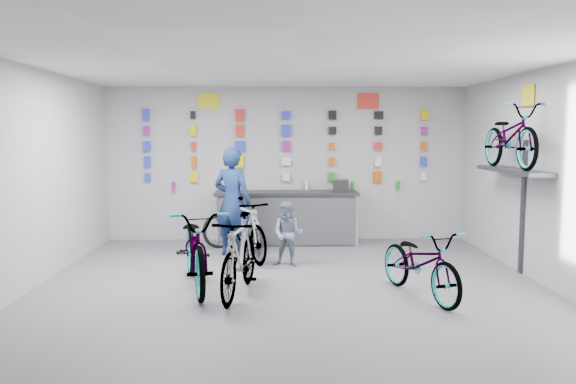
{
  "coord_description": "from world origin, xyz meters",
  "views": [
    {
      "loc": [
        -0.22,
        -7.01,
        2.1
      ],
      "look_at": [
        -0.02,
        1.4,
        1.22
      ],
      "focal_mm": 35.0,
      "sensor_mm": 36.0,
      "label": 1
    }
  ],
  "objects_px": {
    "bike_right": "(421,262)",
    "customer": "(288,234)",
    "bike_center": "(239,256)",
    "bike_left": "(196,247)",
    "bike_service": "(246,229)",
    "clerk": "(233,202)",
    "counter": "(287,218)"
  },
  "relations": [
    {
      "from": "bike_right",
      "to": "customer",
      "type": "relative_size",
      "value": 1.68
    },
    {
      "from": "bike_center",
      "to": "bike_left",
      "type": "bearing_deg",
      "value": 156.52
    },
    {
      "from": "bike_center",
      "to": "bike_right",
      "type": "distance_m",
      "value": 2.33
    },
    {
      "from": "bike_center",
      "to": "customer",
      "type": "bearing_deg",
      "value": 78.16
    },
    {
      "from": "bike_service",
      "to": "clerk",
      "type": "height_order",
      "value": "clerk"
    },
    {
      "from": "counter",
      "to": "bike_left",
      "type": "height_order",
      "value": "bike_left"
    },
    {
      "from": "bike_left",
      "to": "bike_center",
      "type": "distance_m",
      "value": 0.74
    },
    {
      "from": "bike_left",
      "to": "bike_center",
      "type": "xyz_separation_m",
      "value": [
        0.61,
        -0.41,
        -0.02
      ]
    },
    {
      "from": "bike_left",
      "to": "bike_right",
      "type": "xyz_separation_m",
      "value": [
        2.94,
        -0.52,
        -0.1
      ]
    },
    {
      "from": "bike_left",
      "to": "bike_center",
      "type": "relative_size",
      "value": 1.2
    },
    {
      "from": "bike_center",
      "to": "customer",
      "type": "xyz_separation_m",
      "value": [
        0.67,
        1.63,
        -0.02
      ]
    },
    {
      "from": "clerk",
      "to": "customer",
      "type": "distance_m",
      "value": 1.29
    },
    {
      "from": "bike_left",
      "to": "customer",
      "type": "xyz_separation_m",
      "value": [
        1.28,
        1.22,
        -0.04
      ]
    },
    {
      "from": "counter",
      "to": "bike_right",
      "type": "relative_size",
      "value": 1.56
    },
    {
      "from": "bike_right",
      "to": "clerk",
      "type": "distance_m",
      "value": 3.66
    },
    {
      "from": "bike_center",
      "to": "bike_right",
      "type": "relative_size",
      "value": 1.02
    },
    {
      "from": "bike_left",
      "to": "customer",
      "type": "bearing_deg",
      "value": 30.31
    },
    {
      "from": "counter",
      "to": "bike_center",
      "type": "distance_m",
      "value": 3.5
    },
    {
      "from": "bike_left",
      "to": "bike_right",
      "type": "bearing_deg",
      "value": -23.48
    },
    {
      "from": "counter",
      "to": "bike_service",
      "type": "xyz_separation_m",
      "value": [
        -0.71,
        -1.33,
        0.03
      ]
    },
    {
      "from": "bike_service",
      "to": "counter",
      "type": "bearing_deg",
      "value": 37.5
    },
    {
      "from": "bike_right",
      "to": "clerk",
      "type": "height_order",
      "value": "clerk"
    },
    {
      "from": "bike_right",
      "to": "bike_service",
      "type": "xyz_separation_m",
      "value": [
        -2.35,
        2.21,
        0.06
      ]
    },
    {
      "from": "bike_center",
      "to": "customer",
      "type": "height_order",
      "value": "bike_center"
    },
    {
      "from": "bike_service",
      "to": "bike_center",
      "type": "bearing_deg",
      "value": -113.88
    },
    {
      "from": "bike_left",
      "to": "clerk",
      "type": "bearing_deg",
      "value": 66.66
    },
    {
      "from": "bike_right",
      "to": "counter",
      "type": "bearing_deg",
      "value": 96.26
    },
    {
      "from": "bike_right",
      "to": "bike_service",
      "type": "distance_m",
      "value": 3.23
    },
    {
      "from": "counter",
      "to": "bike_center",
      "type": "relative_size",
      "value": 1.53
    },
    {
      "from": "clerk",
      "to": "bike_service",
      "type": "bearing_deg",
      "value": 150.21
    },
    {
      "from": "bike_center",
      "to": "customer",
      "type": "relative_size",
      "value": 1.72
    },
    {
      "from": "customer",
      "to": "counter",
      "type": "bearing_deg",
      "value": 104.84
    }
  ]
}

